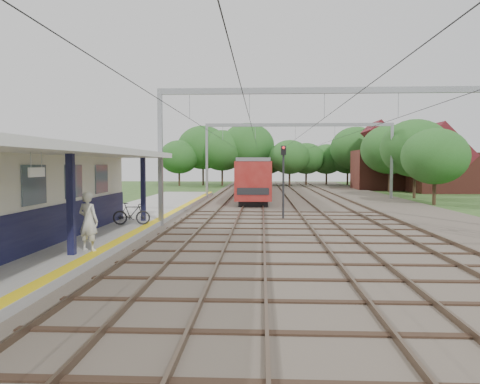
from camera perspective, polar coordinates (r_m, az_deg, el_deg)
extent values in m
plane|color=#2D4C1E|center=(9.02, 1.84, -17.47)|extent=(160.00, 160.00, 0.00)
cube|color=#473D33|center=(38.76, 8.41, -1.33)|extent=(18.00, 90.00, 0.10)
cube|color=gray|center=(23.88, -16.00, -4.05)|extent=(5.00, 52.00, 0.35)
cube|color=yellow|center=(23.24, -10.73, -3.74)|extent=(0.45, 52.00, 0.01)
cube|color=#101235|center=(17.25, -22.82, -4.08)|extent=(0.06, 18.00, 1.40)
cube|color=slate|center=(17.12, -22.90, 0.90)|extent=(0.05, 16.00, 1.30)
cube|color=#101235|center=(15.69, -19.91, -1.43)|extent=(0.22, 0.22, 3.20)
cube|color=#101235|center=(24.22, -11.72, 0.33)|extent=(0.22, 0.22, 3.20)
cube|color=silver|center=(16.47, -26.16, 4.63)|extent=(6.40, 20.00, 0.24)
cube|color=white|center=(13.86, -23.55, 2.23)|extent=(0.06, 0.85, 0.26)
cube|color=brown|center=(38.79, -3.76, -1.11)|extent=(0.07, 88.00, 0.15)
cube|color=brown|center=(38.66, -1.65, -1.12)|extent=(0.07, 88.00, 0.15)
cube|color=brown|center=(38.57, 0.67, -1.13)|extent=(0.07, 88.00, 0.15)
cube|color=brown|center=(38.55, 2.81, -1.14)|extent=(0.07, 88.00, 0.15)
cube|color=brown|center=(38.62, 6.17, -1.14)|extent=(0.07, 88.00, 0.15)
cube|color=brown|center=(38.74, 8.29, -1.15)|extent=(0.07, 88.00, 0.15)
cube|color=brown|center=(39.01, 11.46, -1.15)|extent=(0.07, 88.00, 0.15)
cube|color=brown|center=(39.25, 13.53, -1.15)|extent=(0.07, 88.00, 0.15)
cube|color=gray|center=(23.98, -9.68, 4.03)|extent=(0.22, 0.22, 7.00)
cube|color=gray|center=(23.95, 11.00, 12.06)|extent=(17.00, 0.20, 0.30)
cube|color=gray|center=(43.73, -4.06, 3.75)|extent=(0.22, 0.22, 7.00)
cube|color=gray|center=(45.03, 18.00, 3.59)|extent=(0.22, 0.22, 7.00)
cube|color=gray|center=(43.71, 7.17, 8.13)|extent=(17.00, 0.20, 0.30)
cylinder|color=black|center=(38.67, -2.73, 6.77)|extent=(0.02, 88.00, 0.02)
cylinder|color=black|center=(38.50, 1.75, 6.79)|extent=(0.02, 88.00, 0.02)
cylinder|color=black|center=(38.62, 7.29, 6.75)|extent=(0.02, 88.00, 0.02)
cylinder|color=black|center=(39.08, 12.59, 6.66)|extent=(0.02, 88.00, 0.02)
cylinder|color=#382619|center=(70.19, -5.63, 1.92)|extent=(0.28, 0.28, 2.88)
ellipsoid|color=#234C1B|center=(70.19, -5.64, 4.80)|extent=(6.72, 6.72, 5.76)
cylinder|color=#382619|center=(71.58, -0.63, 1.82)|extent=(0.28, 0.28, 2.52)
ellipsoid|color=#234C1B|center=(71.56, -0.64, 4.29)|extent=(5.88, 5.88, 5.04)
cylinder|color=#382619|center=(68.48, 4.24, 2.04)|extent=(0.28, 0.28, 3.24)
ellipsoid|color=#234C1B|center=(68.50, 4.26, 5.36)|extent=(7.56, 7.56, 6.48)
cylinder|color=#382619|center=(70.90, 9.05, 1.84)|extent=(0.28, 0.28, 2.70)
ellipsoid|color=#234C1B|center=(70.89, 9.08, 4.50)|extent=(6.30, 6.30, 5.40)
cylinder|color=#382619|center=(48.65, 19.86, 0.88)|extent=(0.28, 0.28, 2.52)
ellipsoid|color=#234C1B|center=(48.62, 19.93, 4.51)|extent=(5.88, 5.88, 5.04)
cylinder|color=#382619|center=(64.21, 16.07, 1.67)|extent=(0.28, 0.28, 2.88)
ellipsoid|color=#234C1B|center=(64.20, 16.13, 4.81)|extent=(6.72, 6.72, 5.76)
cube|color=brown|center=(58.31, 23.67, 2.15)|extent=(7.00, 6.00, 4.50)
cube|color=#5B161E|center=(58.34, 23.74, 5.25)|extent=(4.99, 6.12, 4.99)
cube|color=brown|center=(62.49, 17.41, 2.58)|extent=(8.00, 6.00, 5.00)
cube|color=#5B161E|center=(62.54, 17.46, 5.69)|extent=(5.52, 6.12, 5.52)
imported|color=silver|center=(16.23, -18.01, -3.42)|extent=(0.83, 0.67, 1.97)
imported|color=black|center=(22.73, -13.09, -2.60)|extent=(1.80, 0.72, 1.05)
cube|color=black|center=(41.67, 1.81, -0.60)|extent=(2.15, 15.38, 0.44)
cube|color=maroon|center=(41.59, 1.81, 1.71)|extent=(2.69, 16.71, 2.89)
cube|color=black|center=(41.58, 1.82, 2.10)|extent=(2.73, 15.38, 0.84)
cube|color=slate|center=(41.57, 1.82, 3.87)|extent=(2.48, 16.71, 0.28)
cube|color=black|center=(58.95, 2.06, 0.57)|extent=(2.15, 15.38, 0.44)
cube|color=maroon|center=(58.90, 2.07, 2.20)|extent=(2.69, 16.71, 2.89)
cube|color=black|center=(58.89, 2.07, 2.48)|extent=(2.73, 15.38, 0.84)
cube|color=slate|center=(58.88, 2.07, 3.72)|extent=(2.48, 16.71, 0.28)
cylinder|color=black|center=(26.81, 5.30, 0.68)|extent=(0.13, 0.13, 3.91)
cube|color=black|center=(26.79, 5.32, 5.08)|extent=(0.30, 0.19, 0.54)
sphere|color=red|center=(26.70, 5.33, 5.41)|extent=(0.14, 0.14, 0.14)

